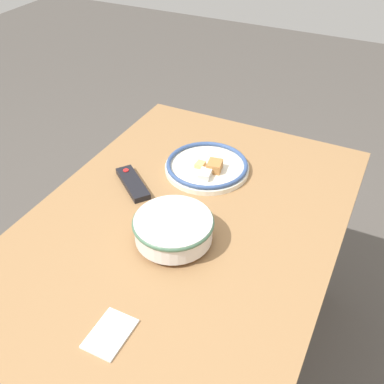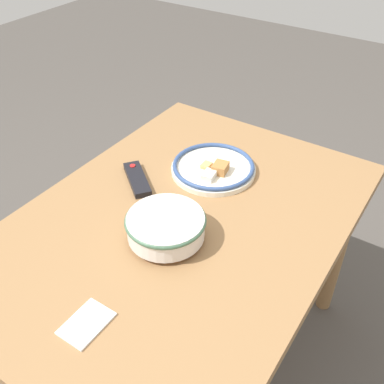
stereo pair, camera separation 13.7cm
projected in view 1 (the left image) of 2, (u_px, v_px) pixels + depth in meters
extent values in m
plane|color=#4C4742|center=(186.00, 357.00, 1.77)|extent=(8.00, 8.00, 0.00)
cube|color=olive|center=(184.00, 225.00, 1.34)|extent=(1.24, 0.88, 0.04)
cylinder|color=olive|center=(327.00, 236.00, 1.82)|extent=(0.06, 0.06, 0.68)
cylinder|color=olive|center=(168.00, 188.00, 2.08)|extent=(0.06, 0.06, 0.68)
cylinder|color=silver|center=(174.00, 239.00, 1.26)|extent=(0.10, 0.10, 0.01)
cylinder|color=silver|center=(173.00, 228.00, 1.23)|extent=(0.22, 0.22, 0.06)
cylinder|color=#B75B23|center=(174.00, 230.00, 1.23)|extent=(0.19, 0.19, 0.06)
torus|color=#42664C|center=(173.00, 222.00, 1.22)|extent=(0.23, 0.23, 0.01)
cylinder|color=silver|center=(207.00, 168.00, 1.52)|extent=(0.29, 0.29, 0.02)
torus|color=#334C7F|center=(207.00, 164.00, 1.52)|extent=(0.28, 0.28, 0.01)
cube|color=#B2753D|center=(215.00, 166.00, 1.49)|extent=(0.06, 0.05, 0.03)
cube|color=silver|center=(205.00, 174.00, 1.46)|extent=(0.06, 0.04, 0.02)
cube|color=tan|center=(200.00, 165.00, 1.51)|extent=(0.04, 0.03, 0.01)
cube|color=black|center=(133.00, 183.00, 1.45)|extent=(0.15, 0.18, 0.02)
cylinder|color=red|center=(126.00, 170.00, 1.49)|extent=(0.02, 0.02, 0.00)
cube|color=white|center=(110.00, 334.00, 1.02)|extent=(0.12, 0.08, 0.01)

